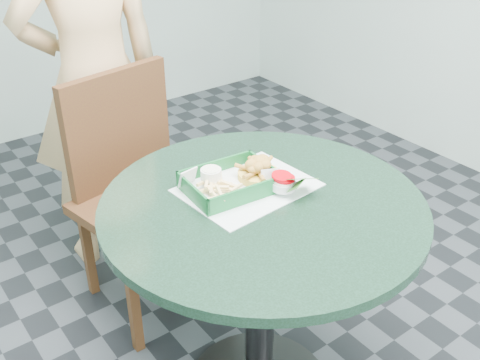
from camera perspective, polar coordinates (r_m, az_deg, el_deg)
cafe_table at (r=1.68m, az=2.20°, el=-7.66°), size 0.92×0.92×0.75m
dining_chair at (r=2.19m, az=-10.44°, el=0.16°), size 0.47×0.47×0.93m
diner_person at (r=2.34m, az=-14.79°, el=11.82°), size 0.69×0.47×1.83m
placemat at (r=1.64m, az=0.78°, el=-1.37°), size 0.39×0.30×0.00m
food_basket at (r=1.63m, az=-0.96°, el=-1.10°), size 0.25×0.19×0.05m
crab_sandwich at (r=1.65m, az=1.77°, el=0.75°), size 0.12×0.12×0.07m
fries_pile at (r=1.58m, az=-2.04°, el=-1.29°), size 0.11×0.11×0.04m
sauce_ramekin at (r=1.61m, az=-2.97°, el=-0.04°), size 0.06×0.06×0.03m
garnish_cup at (r=1.61m, az=4.79°, el=-0.54°), size 0.10×0.10×0.04m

